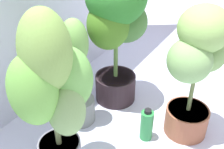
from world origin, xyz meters
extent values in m
cylinder|color=#2B1E23|center=(0.32, 0.41, 0.09)|extent=(0.27, 0.27, 0.18)
cylinder|color=#3B2A1C|center=(0.32, 0.41, 0.18)|extent=(0.25, 0.25, 0.02)
cylinder|color=#5D823E|center=(0.32, 0.41, 0.49)|extent=(0.03, 0.03, 0.61)
ellipsoid|color=#477822|center=(0.26, 0.43, 0.56)|extent=(0.32, 0.31, 0.30)
ellipsoid|color=#437334|center=(0.41, 0.40, 0.54)|extent=(0.34, 0.33, 0.25)
cylinder|color=#45331B|center=(-0.33, 0.35, 0.17)|extent=(0.19, 0.19, 0.02)
cylinder|color=olive|center=(-0.33, 0.35, 0.46)|extent=(0.03, 0.03, 0.57)
ellipsoid|color=#769E48|center=(-0.33, 0.35, 0.68)|extent=(0.31, 0.32, 0.35)
ellipsoid|color=#68AB43|center=(-0.41, 0.37, 0.53)|extent=(0.24, 0.26, 0.33)
ellipsoid|color=#69AB4D|center=(-0.25, 0.33, 0.51)|extent=(0.31, 0.30, 0.31)
ellipsoid|color=#749A57|center=(-0.32, 0.28, 0.41)|extent=(0.21, 0.21, 0.26)
cylinder|color=slate|center=(0.01, 0.49, 0.08)|extent=(0.19, 0.19, 0.16)
cylinder|color=#3D2D25|center=(0.01, 0.49, 0.15)|extent=(0.18, 0.18, 0.02)
cylinder|color=#577B48|center=(0.01, 0.49, 0.37)|extent=(0.02, 0.02, 0.43)
ellipsoid|color=#71A54F|center=(0.01, 0.49, 0.54)|extent=(0.21, 0.21, 0.27)
ellipsoid|color=#71A243|center=(-0.07, 0.51, 0.42)|extent=(0.19, 0.18, 0.22)
cylinder|color=brown|center=(0.26, -0.11, 0.08)|extent=(0.25, 0.25, 0.16)
cylinder|color=#45351F|center=(0.26, -0.11, 0.16)|extent=(0.23, 0.23, 0.02)
cylinder|color=#61723F|center=(0.26, -0.11, 0.45)|extent=(0.02, 0.02, 0.56)
ellipsoid|color=#85B058|center=(0.26, -0.11, 0.66)|extent=(0.33, 0.33, 0.23)
ellipsoid|color=#7BA861|center=(0.18, -0.08, 0.51)|extent=(0.23, 0.24, 0.23)
ellipsoid|color=#77A255|center=(0.35, -0.13, 0.49)|extent=(0.25, 0.24, 0.20)
cylinder|color=#2A843F|center=(0.08, 0.07, 0.09)|extent=(0.07, 0.07, 0.19)
cylinder|color=black|center=(0.08, 0.07, 0.20)|extent=(0.04, 0.04, 0.02)
camera|label=1|loc=(-0.99, -0.36, 1.17)|focal=43.34mm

